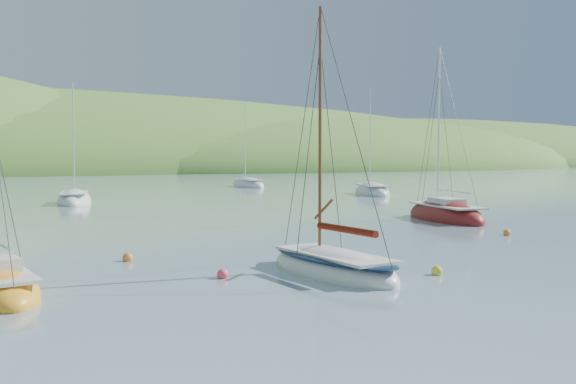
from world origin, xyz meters
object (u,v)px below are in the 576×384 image
sloop_red (445,217)px  distant_sloop_b (248,185)px  distant_sloop_a (74,201)px  distant_sloop_d (372,193)px  daysailer_white (333,267)px

sloop_red → distant_sloop_b: sloop_red is taller
sloop_red → distant_sloop_a: sloop_red is taller
distant_sloop_b → distant_sloop_d: size_ratio=0.96×
distant_sloop_a → distant_sloop_d: bearing=9.4°
daysailer_white → sloop_red: sloop_red is taller
daysailer_white → distant_sloop_d: size_ratio=0.81×
distant_sloop_a → distant_sloop_d: distant_sloop_d is taller
daysailer_white → distant_sloop_d: 45.32m
sloop_red → distant_sloop_d: size_ratio=0.98×
distant_sloop_a → distant_sloop_d: 29.55m
distant_sloop_a → distant_sloop_d: (29.44, -2.64, 0.01)m
distant_sloop_d → sloop_red: bearing=-94.2°
distant_sloop_b → distant_sloop_d: (3.73, -21.39, 0.01)m
distant_sloop_b → daysailer_white: bearing=-108.8°
daysailer_white → distant_sloop_a: (-0.84, 37.79, -0.03)m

